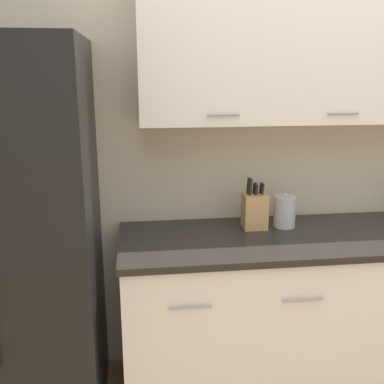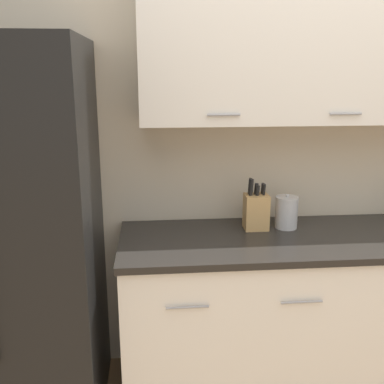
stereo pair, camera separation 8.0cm
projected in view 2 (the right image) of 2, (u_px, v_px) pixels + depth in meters
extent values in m
cube|color=beige|center=(301.00, 151.00, 2.61)|extent=(10.00, 0.05, 2.60)
cube|color=white|center=(338.00, 34.00, 2.27)|extent=(2.03, 0.32, 0.89)
cylinder|color=#99999E|center=(224.00, 115.00, 2.16)|extent=(0.16, 0.01, 0.01)
cylinder|color=#99999E|center=(346.00, 114.00, 2.21)|extent=(0.16, 0.01, 0.01)
cube|color=black|center=(319.00, 369.00, 2.65)|extent=(2.21, 0.54, 0.09)
cube|color=white|center=(328.00, 306.00, 2.50)|extent=(2.25, 0.62, 0.79)
cube|color=black|center=(335.00, 238.00, 2.38)|extent=(2.27, 0.64, 0.03)
cylinder|color=#99999E|center=(187.00, 307.00, 2.06)|extent=(0.20, 0.01, 0.01)
cylinder|color=#99999E|center=(302.00, 302.00, 2.11)|extent=(0.20, 0.01, 0.01)
cube|color=black|center=(3.00, 241.00, 2.19)|extent=(0.89, 0.71, 1.90)
cube|color=tan|center=(256.00, 212.00, 2.44)|extent=(0.13, 0.11, 0.19)
cylinder|color=black|center=(250.00, 186.00, 2.42)|extent=(0.02, 0.04, 0.09)
cylinder|color=black|center=(251.00, 187.00, 2.39)|extent=(0.02, 0.04, 0.10)
cylinder|color=black|center=(256.00, 189.00, 2.42)|extent=(0.02, 0.03, 0.06)
cylinder|color=black|center=(258.00, 191.00, 2.39)|extent=(0.02, 0.03, 0.06)
cylinder|color=black|center=(263.00, 189.00, 2.43)|extent=(0.02, 0.03, 0.06)
cylinder|color=black|center=(264.00, 190.00, 2.40)|extent=(0.01, 0.03, 0.06)
cylinder|color=#B7B7BA|center=(286.00, 213.00, 2.46)|extent=(0.12, 0.12, 0.16)
cylinder|color=#B7B7BA|center=(287.00, 198.00, 2.44)|extent=(0.13, 0.13, 0.01)
sphere|color=#B7B7BA|center=(287.00, 196.00, 2.44)|extent=(0.02, 0.02, 0.02)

